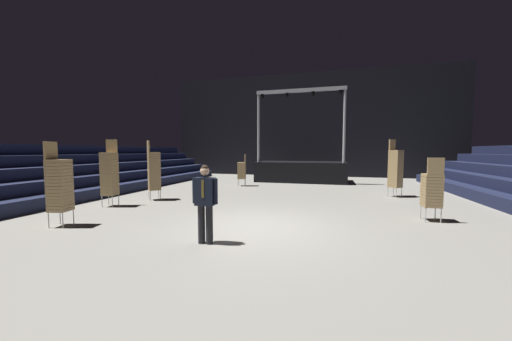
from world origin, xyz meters
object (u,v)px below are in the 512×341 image
chair_stack_mid_centre (432,189)px  chair_stack_front_left (154,170)px  stage_riser (301,170)px  chair_stack_mid_right (109,173)px  man_with_tie (205,199)px  chair_stack_front_right (59,184)px  chair_stack_rear_left (395,168)px  chair_stack_mid_left (242,170)px

chair_stack_mid_centre → chair_stack_front_left: bearing=172.8°
stage_riser → chair_stack_front_left: size_ratio=2.38×
chair_stack_mid_right → chair_stack_mid_centre: (10.32, 0.73, -0.29)m
chair_stack_front_left → chair_stack_mid_right: (-0.72, -1.53, 0.00)m
man_with_tie → chair_stack_front_right: (-4.26, 0.22, 0.16)m
stage_riser → chair_stack_mid_right: stage_riser is taller
chair_stack_rear_left → chair_stack_mid_centre: bearing=45.5°
chair_stack_mid_left → chair_stack_rear_left: (7.50, -1.65, 0.34)m
chair_stack_front_right → chair_stack_mid_centre: size_ratio=1.24×
stage_riser → chair_stack_rear_left: bearing=-47.3°
man_with_tie → chair_stack_rear_left: bearing=-127.3°
chair_stack_mid_left → chair_stack_mid_centre: same height
man_with_tie → chair_stack_front_left: 6.01m
chair_stack_front_right → chair_stack_mid_centre: chair_stack_front_right is taller
stage_riser → chair_stack_mid_right: (-5.73, -9.85, 0.47)m
chair_stack_front_left → chair_stack_mid_centre: size_ratio=1.33×
man_with_tie → chair_stack_mid_right: bearing=-30.7°
stage_riser → chair_stack_front_right: 13.28m
chair_stack_front_left → chair_stack_mid_centre: (9.60, -0.79, -0.29)m
chair_stack_front_left → chair_stack_front_right: (0.03, -3.98, -0.08)m
chair_stack_front_right → chair_stack_rear_left: chair_stack_rear_left is taller
chair_stack_front_left → man_with_tie: bearing=0.4°
chair_stack_mid_right → chair_stack_rear_left: bearing=-165.2°
chair_stack_mid_left → chair_stack_mid_centre: bearing=-139.8°
man_with_tie → chair_stack_front_left: bearing=-47.0°
man_with_tie → stage_riser: bearing=-96.0°
chair_stack_mid_left → chair_stack_rear_left: bearing=-114.5°
man_with_tie → chair_stack_mid_centre: (5.31, 3.40, -0.05)m
chair_stack_mid_right → chair_stack_rear_left: 11.39m
chair_stack_mid_right → chair_stack_mid_centre: size_ratio=1.33×
chair_stack_front_right → chair_stack_rear_left: 12.05m
chair_stack_rear_left → chair_stack_front_left: bearing=-25.7°
chair_stack_front_left → chair_stack_mid_right: size_ratio=1.00×
stage_riser → chair_stack_front_right: bearing=-112.1°
chair_stack_front_left → chair_stack_mid_left: 5.47m
chair_stack_front_left → chair_stack_mid_right: bearing=-70.5°
stage_riser → chair_stack_rear_left: size_ratio=2.29×
man_with_tie → chair_stack_rear_left: (5.25, 7.60, 0.28)m
man_with_tie → chair_stack_mid_centre: bearing=-150.1°
stage_riser → man_with_tie: (-0.72, -12.52, 0.23)m
chair_stack_front_left → chair_stack_front_right: bearing=-44.8°
stage_riser → chair_stack_rear_left: stage_riser is taller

